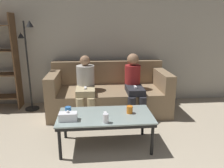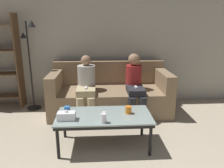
% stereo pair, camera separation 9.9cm
% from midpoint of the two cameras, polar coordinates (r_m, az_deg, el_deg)
% --- Properties ---
extents(wall_back, '(12.00, 0.06, 2.60)m').
position_cam_midpoint_polar(wall_back, '(4.47, -2.09, 11.61)').
color(wall_back, '#B7B2A3').
rests_on(wall_back, ground_plane).
extents(couch, '(2.14, 0.99, 0.90)m').
position_cam_midpoint_polar(couch, '(4.10, -1.52, -2.61)').
color(couch, '#897051').
rests_on(couch, ground_plane).
extents(coffee_table, '(1.23, 0.63, 0.45)m').
position_cam_midpoint_polar(coffee_table, '(2.90, -2.72, -8.80)').
color(coffee_table, '#8C9E99').
rests_on(coffee_table, ground_plane).
extents(cup_near_left, '(0.08, 0.08, 0.09)m').
position_cam_midpoint_polar(cup_near_left, '(2.97, -12.33, -6.71)').
color(cup_near_left, '#3372BF').
rests_on(cup_near_left, coffee_table).
extents(cup_near_right, '(0.07, 0.07, 0.11)m').
position_cam_midpoint_polar(cup_near_right, '(2.64, -2.74, -8.95)').
color(cup_near_right, silver).
rests_on(cup_near_right, coffee_table).
extents(cup_far_center, '(0.08, 0.08, 0.10)m').
position_cam_midpoint_polar(cup_far_center, '(2.92, 3.66, -6.70)').
color(cup_far_center, orange).
rests_on(cup_far_center, coffee_table).
extents(tissue_box, '(0.22, 0.12, 0.13)m').
position_cam_midpoint_polar(tissue_box, '(2.77, -12.42, -8.29)').
color(tissue_box, white).
rests_on(tissue_box, coffee_table).
extents(game_remote, '(0.04, 0.15, 0.02)m').
position_cam_midpoint_polar(game_remote, '(2.88, -2.73, -7.87)').
color(game_remote, white).
rests_on(game_remote, coffee_table).
extents(standing_lamp, '(0.31, 0.26, 1.66)m').
position_cam_midpoint_polar(standing_lamp, '(4.30, -21.68, 6.61)').
color(standing_lamp, black).
rests_on(standing_lamp, ground_plane).
extents(seated_person_left_end, '(0.31, 0.66, 1.07)m').
position_cam_midpoint_polar(seated_person_left_end, '(3.80, -7.66, -0.27)').
color(seated_person_left_end, tan).
rests_on(seated_person_left_end, ground_plane).
extents(seated_person_mid_left, '(0.31, 0.68, 1.10)m').
position_cam_midpoint_polar(seated_person_mid_left, '(3.83, 5.00, 0.06)').
color(seated_person_mid_left, '#28282D').
rests_on(seated_person_mid_left, ground_plane).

